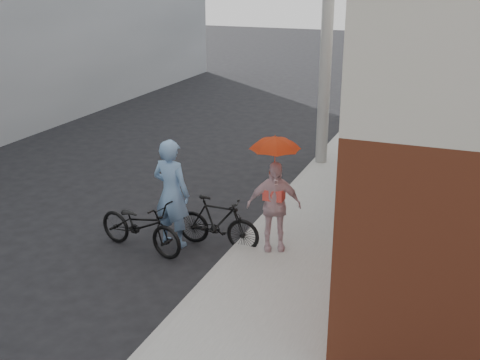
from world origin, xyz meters
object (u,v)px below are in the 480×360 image
Objects in this scene: utility_pole at (327,21)px; officer at (171,193)px; bike_left at (140,225)px; planter at (365,241)px; bike_right at (218,222)px; kimono_woman at (274,206)px.

officer is at bearing -104.00° from utility_pole.
officer is (-1.33, -5.32, -2.53)m from utility_pole.
bike_left is 3.88m from planter.
bike_left is (-0.41, -0.41, -0.50)m from officer.
utility_pole is at bearing -5.52° from bike_left.
planter is (2.44, 0.72, -0.25)m from bike_right.
kimono_woman is (1.78, 0.27, -0.07)m from officer.
utility_pole is 6.04m from officer.
utility_pole reaches higher than kimono_woman.
kimono_woman reaches higher than bike_left.
bike_left is at bearing -159.94° from planter.
bike_left is 1.14× the size of bike_right.
officer is 5.54× the size of planter.
kimono_woman is 4.44× the size of planter.
utility_pole is 5.69m from kimono_woman.
planter is at bearing -73.10° from bike_right.
bike_right reaches higher than planter.
planter is at bearing -58.63° from bike_left.
kimono_woman is 1.73m from planter.
bike_left is 5.07× the size of planter.
bike_right is 2.56m from planter.
utility_pole is 20.06× the size of planter.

